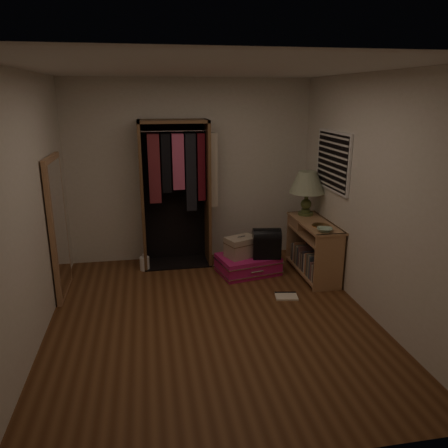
# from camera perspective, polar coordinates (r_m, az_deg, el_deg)

# --- Properties ---
(ground) EXTENTS (4.00, 4.00, 0.00)m
(ground) POSITION_cam_1_polar(r_m,az_deg,el_deg) (4.91, -1.51, -12.34)
(ground) COLOR #573118
(ground) RESTS_ON ground
(room_walls) EXTENTS (3.52, 4.02, 2.60)m
(room_walls) POSITION_cam_1_polar(r_m,az_deg,el_deg) (4.44, -0.78, 5.24)
(room_walls) COLOR beige
(room_walls) RESTS_ON ground
(console_bookshelf) EXTENTS (0.42, 1.12, 0.75)m
(console_bookshelf) POSITION_cam_1_polar(r_m,az_deg,el_deg) (6.05, 11.45, -2.85)
(console_bookshelf) COLOR #AD7C54
(console_bookshelf) RESTS_ON ground
(open_wardrobe) EXTENTS (1.07, 0.50, 2.05)m
(open_wardrobe) POSITION_cam_1_polar(r_m,az_deg,el_deg) (6.14, -5.95, 5.63)
(open_wardrobe) COLOR brown
(open_wardrobe) RESTS_ON ground
(floor_mirror) EXTENTS (0.06, 0.80, 1.70)m
(floor_mirror) POSITION_cam_1_polar(r_m,az_deg,el_deg) (5.57, -20.83, -0.41)
(floor_mirror) COLOR #AC7A53
(floor_mirror) RESTS_ON ground
(pink_suitcase) EXTENTS (0.91, 0.74, 0.25)m
(pink_suitcase) POSITION_cam_1_polar(r_m,az_deg,el_deg) (6.05, 3.13, -5.26)
(pink_suitcase) COLOR #C41766
(pink_suitcase) RESTS_ON ground
(train_case) EXTENTS (0.48, 0.41, 0.29)m
(train_case) POSITION_cam_1_polar(r_m,az_deg,el_deg) (5.94, 2.25, -2.99)
(train_case) COLOR tan
(train_case) RESTS_ON pink_suitcase
(black_bag) EXTENTS (0.41, 0.29, 0.41)m
(black_bag) POSITION_cam_1_polar(r_m,az_deg,el_deg) (5.92, 5.57, -2.40)
(black_bag) COLOR black
(black_bag) RESTS_ON pink_suitcase
(table_lamp) EXTENTS (0.59, 0.59, 0.61)m
(table_lamp) POSITION_cam_1_polar(r_m,az_deg,el_deg) (6.14, 10.81, 5.26)
(table_lamp) COLOR #465428
(table_lamp) RESTS_ON console_bookshelf
(brass_tray) EXTENTS (0.29, 0.29, 0.01)m
(brass_tray) POSITION_cam_1_polar(r_m,az_deg,el_deg) (5.74, 12.53, -0.18)
(brass_tray) COLOR #A2753E
(brass_tray) RESTS_ON console_bookshelf
(ceramic_bowl) EXTENTS (0.25, 0.25, 0.05)m
(ceramic_bowl) POSITION_cam_1_polar(r_m,az_deg,el_deg) (5.50, 13.00, -0.74)
(ceramic_bowl) COLOR #95B399
(ceramic_bowl) RESTS_ON console_bookshelf
(white_jug) EXTENTS (0.17, 0.17, 0.24)m
(white_jug) POSITION_cam_1_polar(r_m,az_deg,el_deg) (6.24, -10.32, -5.06)
(white_jug) COLOR white
(white_jug) RESTS_ON ground
(floor_book) EXTENTS (0.30, 0.25, 0.02)m
(floor_book) POSITION_cam_1_polar(r_m,az_deg,el_deg) (5.45, 8.11, -9.26)
(floor_book) COLOR #F2E5CB
(floor_book) RESTS_ON ground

